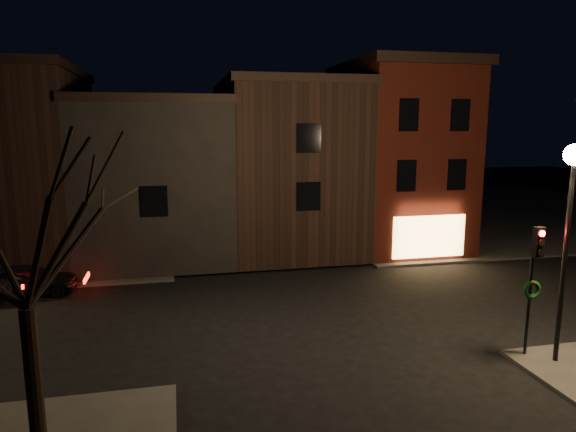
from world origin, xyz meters
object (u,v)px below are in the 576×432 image
(street_lamp_near, at_px, (571,194))
(parked_car_a, at_px, (27,280))
(bare_tree_left, at_px, (18,208))
(traffic_signal, at_px, (534,271))

(street_lamp_near, distance_m, parked_car_a, 20.66)
(bare_tree_left, xyz_separation_m, parked_car_a, (-3.06, 11.42, -4.76))
(parked_car_a, bearing_deg, street_lamp_near, -122.50)
(traffic_signal, height_order, bare_tree_left, bare_tree_left)
(traffic_signal, distance_m, bare_tree_left, 13.93)
(bare_tree_left, bearing_deg, street_lamp_near, 4.03)
(traffic_signal, bearing_deg, bare_tree_left, -173.74)
(bare_tree_left, bearing_deg, parked_car_a, 105.00)
(traffic_signal, relative_size, bare_tree_left, 0.54)
(street_lamp_near, height_order, parked_car_a, street_lamp_near)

